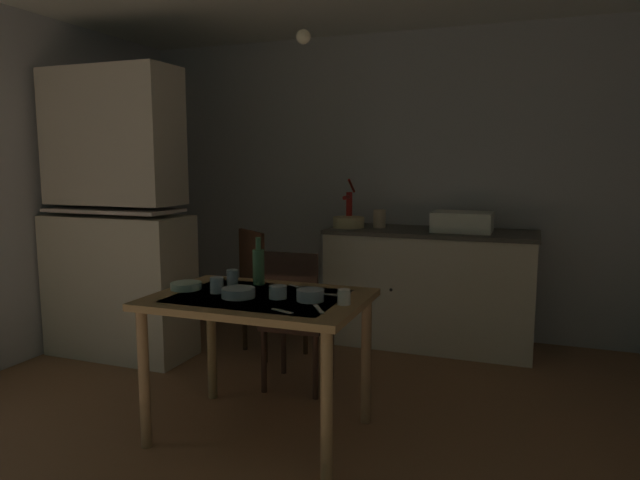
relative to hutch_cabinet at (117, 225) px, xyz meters
name	(u,v)px	position (x,y,z in m)	size (l,w,h in m)	color
ground_plane	(292,403)	(1.55, -0.36, -0.98)	(5.21, 5.21, 0.00)	#8F6645
wall_back	(374,184)	(1.55, 1.43, 0.26)	(4.31, 0.10, 2.49)	silver
wall_left	(10,189)	(-0.61, -0.36, 0.26)	(0.10, 3.58, 2.49)	silver
hutch_cabinet	(117,225)	(0.00, 0.00, 0.00)	(1.07, 0.46, 2.09)	beige
counter_cabinet	(429,287)	(2.11, 1.06, -0.52)	(1.60, 0.64, 0.91)	beige
sink_basin	(462,221)	(2.35, 1.06, 0.01)	(0.44, 0.34, 0.15)	white
hand_pump	(349,206)	(1.43, 1.10, 0.10)	(0.05, 0.27, 0.39)	#B21E19
mixing_bowl_counter	(349,222)	(1.46, 1.01, -0.03)	(0.25, 0.25, 0.09)	beige
stoneware_crock	(379,219)	(1.69, 1.08, 0.00)	(0.10, 0.10, 0.14)	beige
dining_table	(259,315)	(1.55, -0.78, -0.33)	(1.10, 0.78, 0.75)	#96744B
chair_far_side	(295,317)	(1.48, -0.17, -0.51)	(0.42, 0.42, 0.90)	#382219
chair_by_counter	(265,291)	(1.01, 0.39, -0.50)	(0.56, 0.56, 0.94)	#362113
serving_bowl_wide	(238,293)	(1.46, -0.85, -0.20)	(0.17, 0.17, 0.05)	#9EB2C6
soup_bowl_small	(186,286)	(1.11, -0.78, -0.21)	(0.17, 0.17, 0.04)	#ADD1C1
sauce_dish	(310,295)	(1.83, -0.79, -0.20)	(0.14, 0.14, 0.06)	#9EB2C6
mug_tall	(232,277)	(1.29, -0.60, -0.18)	(0.06, 0.06, 0.09)	#9EB2C6
teacup_mint	(344,297)	(2.01, -0.80, -0.19)	(0.06, 0.06, 0.07)	white
teacup_cream	(217,285)	(1.31, -0.80, -0.19)	(0.07, 0.07, 0.08)	#9EB2C6
mug_dark	(278,292)	(1.66, -0.80, -0.20)	(0.09, 0.09, 0.06)	#9EB2C6
glass_bottle	(258,266)	(1.42, -0.53, -0.12)	(0.07, 0.07, 0.27)	#4C7F56
table_knife	(300,287)	(1.67, -0.54, -0.23)	(0.19, 0.02, 0.01)	silver
teaspoon_near_bowl	(334,295)	(1.90, -0.64, -0.23)	(0.13, 0.02, 0.01)	beige
teaspoon_by_cup	(319,309)	(1.93, -0.93, -0.23)	(0.15, 0.02, 0.01)	beige
serving_spoon	(282,311)	(1.79, -1.02, -0.23)	(0.12, 0.02, 0.01)	beige
pendant_bulb	(303,37)	(1.64, -0.38, 1.13)	(0.08, 0.08, 0.08)	#F9EFCC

